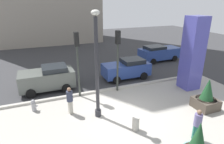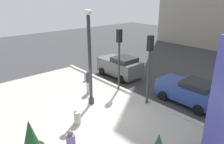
{
  "view_description": "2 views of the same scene",
  "coord_description": "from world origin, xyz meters",
  "px_view_note": "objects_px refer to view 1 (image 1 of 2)",
  "views": [
    {
      "loc": [
        -4.38,
        -9.12,
        6.3
      ],
      "look_at": [
        -0.22,
        1.44,
        2.1
      ],
      "focal_mm": 31.18,
      "sensor_mm": 36.0,
      "label": 1
    },
    {
      "loc": [
        8.42,
        -6.84,
        6.6
      ],
      "look_at": [
        -0.99,
        1.47,
        2.02
      ],
      "focal_mm": 33.78,
      "sensor_mm": 36.0,
      "label": 2
    }
  ],
  "objects_px": {
    "traffic_light_corner": "(77,54)",
    "car_curb_east": "(127,68)",
    "car_far_lane": "(159,53)",
    "pedestrian_on_sidewalk": "(197,124)",
    "fire_hydrant": "(34,105)",
    "traffic_light_far_side": "(118,51)",
    "lamp_post": "(97,69)",
    "car_passing_lane": "(48,78)",
    "potted_plant_curbside": "(206,97)",
    "concrete_bollard": "(136,124)",
    "pedestrian_crossing": "(70,99)",
    "art_pillar_blue": "(193,54)"
  },
  "relations": [
    {
      "from": "traffic_light_corner",
      "to": "car_curb_east",
      "type": "distance_m",
      "value": 5.36
    },
    {
      "from": "car_far_lane",
      "to": "pedestrian_on_sidewalk",
      "type": "bearing_deg",
      "value": -116.66
    },
    {
      "from": "fire_hydrant",
      "to": "traffic_light_far_side",
      "type": "xyz_separation_m",
      "value": [
        5.79,
        0.76,
        2.61
      ]
    },
    {
      "from": "lamp_post",
      "to": "car_curb_east",
      "type": "height_order",
      "value": "lamp_post"
    },
    {
      "from": "pedestrian_on_sidewalk",
      "to": "lamp_post",
      "type": "bearing_deg",
      "value": 135.16
    },
    {
      "from": "car_passing_lane",
      "to": "car_curb_east",
      "type": "height_order",
      "value": "car_passing_lane"
    },
    {
      "from": "potted_plant_curbside",
      "to": "concrete_bollard",
      "type": "bearing_deg",
      "value": -176.21
    },
    {
      "from": "fire_hydrant",
      "to": "concrete_bollard",
      "type": "bearing_deg",
      "value": -38.9
    },
    {
      "from": "car_passing_lane",
      "to": "car_far_lane",
      "type": "relative_size",
      "value": 0.84
    },
    {
      "from": "traffic_light_corner",
      "to": "pedestrian_on_sidewalk",
      "type": "xyz_separation_m",
      "value": [
        4.12,
        -6.5,
        -2.1
      ]
    },
    {
      "from": "lamp_post",
      "to": "car_passing_lane",
      "type": "xyz_separation_m",
      "value": [
        -2.35,
        4.75,
        -1.95
      ]
    },
    {
      "from": "potted_plant_curbside",
      "to": "car_curb_east",
      "type": "xyz_separation_m",
      "value": [
        -2.31,
        6.36,
        0.08
      ]
    },
    {
      "from": "traffic_light_corner",
      "to": "car_curb_east",
      "type": "relative_size",
      "value": 1.12
    },
    {
      "from": "car_far_lane",
      "to": "pedestrian_crossing",
      "type": "xyz_separation_m",
      "value": [
        -10.98,
        -7.2,
        0.05
      ]
    },
    {
      "from": "car_passing_lane",
      "to": "pedestrian_on_sidewalk",
      "type": "relative_size",
      "value": 2.36
    },
    {
      "from": "car_curb_east",
      "to": "car_far_lane",
      "type": "xyz_separation_m",
      "value": [
        5.47,
        3.28,
        0.04
      ]
    },
    {
      "from": "concrete_bollard",
      "to": "pedestrian_on_sidewalk",
      "type": "relative_size",
      "value": 0.46
    },
    {
      "from": "traffic_light_corner",
      "to": "pedestrian_on_sidewalk",
      "type": "distance_m",
      "value": 7.98
    },
    {
      "from": "traffic_light_corner",
      "to": "pedestrian_crossing",
      "type": "relative_size",
      "value": 2.64
    },
    {
      "from": "pedestrian_crossing",
      "to": "pedestrian_on_sidewalk",
      "type": "relative_size",
      "value": 1.03
    },
    {
      "from": "pedestrian_on_sidewalk",
      "to": "art_pillar_blue",
      "type": "bearing_deg",
      "value": 51.26
    },
    {
      "from": "fire_hydrant",
      "to": "car_passing_lane",
      "type": "distance_m",
      "value": 3.05
    },
    {
      "from": "pedestrian_crossing",
      "to": "art_pillar_blue",
      "type": "bearing_deg",
      "value": 2.5
    },
    {
      "from": "art_pillar_blue",
      "to": "car_passing_lane",
      "type": "distance_m",
      "value": 10.71
    },
    {
      "from": "car_far_lane",
      "to": "car_curb_east",
      "type": "bearing_deg",
      "value": -149.09
    },
    {
      "from": "car_passing_lane",
      "to": "car_curb_east",
      "type": "bearing_deg",
      "value": -0.01
    },
    {
      "from": "traffic_light_far_side",
      "to": "car_passing_lane",
      "type": "relative_size",
      "value": 1.14
    },
    {
      "from": "car_passing_lane",
      "to": "car_curb_east",
      "type": "relative_size",
      "value": 0.97
    },
    {
      "from": "traffic_light_corner",
      "to": "car_curb_east",
      "type": "height_order",
      "value": "traffic_light_corner"
    },
    {
      "from": "fire_hydrant",
      "to": "art_pillar_blue",
      "type": "bearing_deg",
      "value": -3.78
    },
    {
      "from": "lamp_post",
      "to": "pedestrian_on_sidewalk",
      "type": "xyz_separation_m",
      "value": [
        3.69,
        -3.67,
        -1.96
      ]
    },
    {
      "from": "traffic_light_corner",
      "to": "car_passing_lane",
      "type": "distance_m",
      "value": 3.42
    },
    {
      "from": "concrete_bollard",
      "to": "car_passing_lane",
      "type": "height_order",
      "value": "car_passing_lane"
    },
    {
      "from": "potted_plant_curbside",
      "to": "car_passing_lane",
      "type": "xyz_separation_m",
      "value": [
        -8.75,
        6.37,
        0.16
      ]
    },
    {
      "from": "fire_hydrant",
      "to": "car_far_lane",
      "type": "bearing_deg",
      "value": 25.05
    },
    {
      "from": "car_curb_east",
      "to": "car_passing_lane",
      "type": "bearing_deg",
      "value": 179.99
    },
    {
      "from": "potted_plant_curbside",
      "to": "pedestrian_crossing",
      "type": "height_order",
      "value": "potted_plant_curbside"
    },
    {
      "from": "pedestrian_on_sidewalk",
      "to": "fire_hydrant",
      "type": "bearing_deg",
      "value": 141.74
    },
    {
      "from": "car_far_lane",
      "to": "pedestrian_on_sidewalk",
      "type": "height_order",
      "value": "car_far_lane"
    },
    {
      "from": "lamp_post",
      "to": "pedestrian_crossing",
      "type": "xyz_separation_m",
      "value": [
        -1.43,
        0.83,
        -1.93
      ]
    },
    {
      "from": "art_pillar_blue",
      "to": "concrete_bollard",
      "type": "bearing_deg",
      "value": -152.97
    },
    {
      "from": "potted_plant_curbside",
      "to": "pedestrian_crossing",
      "type": "distance_m",
      "value": 8.2
    },
    {
      "from": "concrete_bollard",
      "to": "car_far_lane",
      "type": "height_order",
      "value": "car_far_lane"
    },
    {
      "from": "concrete_bollard",
      "to": "car_far_lane",
      "type": "relative_size",
      "value": 0.16
    },
    {
      "from": "concrete_bollard",
      "to": "car_far_lane",
      "type": "distance_m",
      "value": 12.9
    },
    {
      "from": "concrete_bollard",
      "to": "traffic_light_corner",
      "type": "distance_m",
      "value": 5.76
    },
    {
      "from": "art_pillar_blue",
      "to": "pedestrian_on_sidewalk",
      "type": "distance_m",
      "value": 6.51
    },
    {
      "from": "traffic_light_corner",
      "to": "car_passing_lane",
      "type": "relative_size",
      "value": 1.15
    },
    {
      "from": "art_pillar_blue",
      "to": "fire_hydrant",
      "type": "bearing_deg",
      "value": 176.22
    },
    {
      "from": "pedestrian_crossing",
      "to": "pedestrian_on_sidewalk",
      "type": "height_order",
      "value": "pedestrian_crossing"
    }
  ]
}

